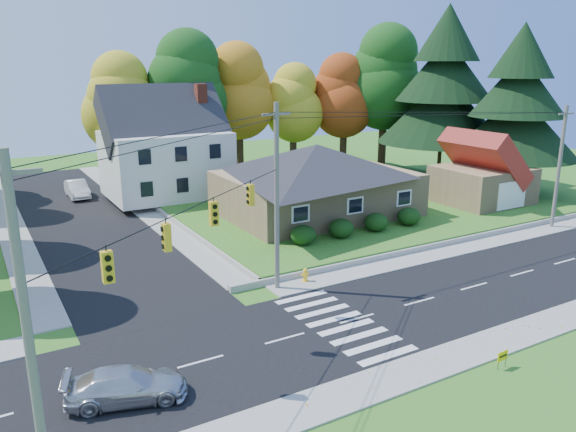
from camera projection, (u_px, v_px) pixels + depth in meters
name	position (u px, v px, depth m)	size (l,w,h in m)	color
ground	(357.00, 319.00, 26.95)	(120.00, 120.00, 0.00)	#3D7923
road_main	(357.00, 319.00, 26.95)	(90.00, 8.00, 0.02)	black
road_cross	(79.00, 217.00, 44.75)	(8.00, 44.00, 0.02)	black
sidewalk_north	(303.00, 284.00, 31.11)	(90.00, 2.00, 0.08)	#9C9A90
sidewalk_south	(432.00, 365.00, 22.77)	(90.00, 2.00, 0.08)	#9C9A90
lawn	(332.00, 196.00, 50.70)	(30.00, 30.00, 0.50)	#3D7923
ranch_house	(316.00, 178.00, 43.31)	(14.60, 10.60, 5.40)	tan
colonial_house	(166.00, 149.00, 49.11)	(10.40, 8.40, 9.60)	silver
garage	(483.00, 175.00, 46.86)	(7.30, 6.30, 4.60)	tan
hedge_row	(359.00, 225.00, 38.46)	(10.70, 1.70, 1.27)	#163A10
traffic_infrastructure	(341.00, 210.00, 26.65)	(38.10, 10.66, 10.00)	#666059
tree_lot_0	(122.00, 103.00, 52.13)	(6.72, 6.72, 12.51)	#3F2A19
tree_lot_1	(186.00, 87.00, 53.86)	(7.84, 7.84, 14.60)	#3F2A19
tree_lot_2	(238.00, 92.00, 57.78)	(7.28, 7.28, 13.56)	#3F2A19
tree_lot_3	(293.00, 103.00, 60.20)	(6.16, 6.16, 11.47)	#3F2A19
tree_lot_4	(344.00, 96.00, 62.10)	(6.72, 6.72, 12.51)	#3F2A19
tree_lot_5	(385.00, 78.00, 61.86)	(8.40, 8.40, 15.64)	#3F2A19
conifer_east_a	(444.00, 89.00, 55.90)	(12.80, 12.80, 16.96)	#3F2A19
conifer_east_b	(517.00, 105.00, 50.01)	(11.20, 11.20, 14.84)	#3F2A19
silver_sedan	(126.00, 385.00, 20.24)	(1.76, 4.33, 1.26)	silver
white_car	(77.00, 189.00, 51.01)	(1.62, 4.65, 1.53)	silver
fire_hydrant	(305.00, 276.00, 31.36)	(0.47, 0.37, 0.83)	yellow
yard_sign	(503.00, 356.00, 22.47)	(0.60, 0.07, 0.75)	black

